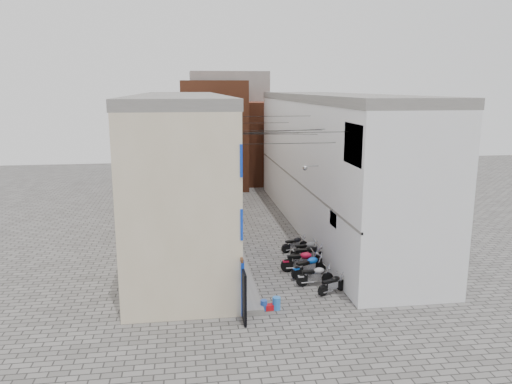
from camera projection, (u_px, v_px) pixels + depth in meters
name	position (u px, v px, depth m)	size (l,w,h in m)	color
ground	(301.00, 313.00, 21.25)	(90.00, 90.00, 0.00)	#5D5A57
plinth	(227.00, 228.00, 33.53)	(0.90, 26.00, 0.25)	slate
building_left	(181.00, 165.00, 32.17)	(5.10, 27.00, 9.00)	#C7B797
building_right	(331.00, 162.00, 33.60)	(5.94, 26.00, 9.00)	white
building_far_brick_left	(214.00, 135.00, 47.06)	(6.00, 6.00, 10.00)	brown
building_far_brick_right	(263.00, 142.00, 49.90)	(5.00, 6.00, 8.00)	brown
building_far_concrete	(229.00, 125.00, 53.04)	(8.00, 5.00, 11.00)	slate
far_shopfront	(238.00, 179.00, 45.41)	(2.00, 0.30, 2.40)	black
overhead_wires	(272.00, 130.00, 27.18)	(5.80, 13.02, 1.32)	black
motorcycle_a	(333.00, 283.00, 23.18)	(0.53, 1.69, 0.98)	black
motorcycle_b	(315.00, 275.00, 24.10)	(0.60, 1.88, 1.09)	#9F9EA2
motorcycle_c	(309.00, 265.00, 25.19)	(0.66, 2.09, 1.21)	blue
motorcycle_d	(301.00, 260.00, 25.91)	(0.69, 2.18, 1.26)	#A30B27
motorcycle_e	(308.00, 253.00, 26.97)	(0.67, 2.11, 1.22)	black
motorcycle_f	(307.00, 248.00, 27.95)	(0.62, 1.95, 1.13)	#9B9B9F
motorcycle_g	(295.00, 243.00, 29.07)	(0.55, 1.76, 1.02)	black
person_a	(233.00, 247.00, 26.67)	(0.60, 0.39, 1.64)	brown
person_b	(236.00, 255.00, 25.12)	(0.88, 0.68, 1.80)	#3A4057
water_jug_near	(264.00, 305.00, 21.47)	(0.29, 0.29, 0.46)	#234CAF
water_jug_far	(276.00, 303.00, 21.54)	(0.36, 0.36, 0.56)	blue
red_crate	(269.00, 307.00, 21.53)	(0.38, 0.28, 0.24)	#B90D14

